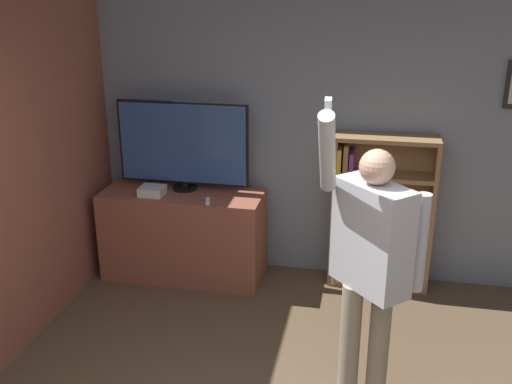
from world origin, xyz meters
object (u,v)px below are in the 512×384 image
(game_console, at_px, (152,191))
(person, at_px, (370,258))
(bookshelf, at_px, (373,213))
(television, at_px, (183,145))

(game_console, relative_size, person, 0.10)
(game_console, bearing_deg, person, -36.20)
(person, bearing_deg, game_console, -169.88)
(bookshelf, bearing_deg, television, -176.33)
(bookshelf, bearing_deg, game_console, -170.72)
(game_console, distance_m, person, 2.38)
(game_console, xyz_separation_m, bookshelf, (1.92, 0.31, -0.18))
(bookshelf, xyz_separation_m, person, (-0.01, -1.71, 0.39))
(television, relative_size, bookshelf, 0.86)
(bookshelf, height_order, person, person)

